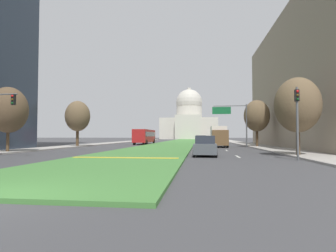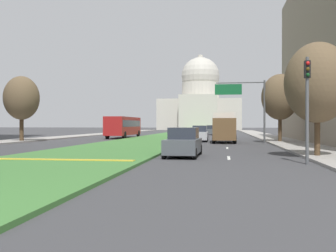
# 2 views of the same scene
# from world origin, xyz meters

# --- Properties ---
(ground_plane) EXTENTS (287.91, 287.91, 0.00)m
(ground_plane) POSITION_xyz_m (0.00, 65.43, 0.00)
(ground_plane) COLOR #3D3D3F
(grass_median) EXTENTS (8.58, 117.78, 0.14)m
(grass_median) POSITION_xyz_m (0.00, 58.89, 0.07)
(grass_median) COLOR #427A38
(grass_median) RESTS_ON ground_plane
(median_curb_nose) EXTENTS (7.73, 0.50, 0.04)m
(median_curb_nose) POSITION_xyz_m (0.00, 12.30, 0.16)
(median_curb_nose) COLOR gold
(median_curb_nose) RESTS_ON grass_median
(lane_dashes_right) EXTENTS (0.16, 35.15, 0.01)m
(lane_dashes_right) POSITION_xyz_m (8.50, 34.15, 0.00)
(lane_dashes_right) COLOR silver
(lane_dashes_right) RESTS_ON ground_plane
(sidewalk_left) EXTENTS (4.00, 117.78, 0.15)m
(sidewalk_left) POSITION_xyz_m (-14.71, 52.35, 0.07)
(sidewalk_left) COLOR #9E9991
(sidewalk_left) RESTS_ON ground_plane
(sidewalk_right) EXTENTS (4.00, 117.78, 0.15)m
(sidewalk_right) POSITION_xyz_m (14.71, 52.35, 0.07)
(sidewalk_right) COLOR #9E9991
(sidewalk_right) RESTS_ON ground_plane
(capitol_building) EXTENTS (28.29, 24.89, 26.68)m
(capitol_building) POSITION_xyz_m (0.00, 130.18, 9.51)
(capitol_building) COLOR beige
(capitol_building) RESTS_ON ground_plane
(traffic_light_near_right) EXTENTS (0.28, 0.35, 5.20)m
(traffic_light_near_right) POSITION_xyz_m (12.21, 13.26, 3.31)
(traffic_light_near_right) COLOR #515456
(traffic_light_near_right) RESTS_ON ground_plane
(overhead_guide_sign) EXTENTS (5.21, 0.20, 6.50)m
(overhead_guide_sign) POSITION_xyz_m (10.52, 34.64, 4.63)
(overhead_guide_sign) COLOR #515456
(overhead_guide_sign) RESTS_ON ground_plane
(street_tree_right_near) EXTENTS (3.72, 3.72, 6.67)m
(street_tree_right_near) POSITION_xyz_m (13.54, 17.02, 4.33)
(street_tree_right_near) COLOR #4C3823
(street_tree_right_near) RESTS_ON ground_plane
(street_tree_left_mid) EXTENTS (3.81, 3.81, 7.20)m
(street_tree_left_mid) POSITION_xyz_m (-13.67, 33.02, 4.79)
(street_tree_left_mid) COLOR #4C3823
(street_tree_left_mid) RESTS_ON ground_plane
(street_tree_right_mid) EXTENTS (3.87, 3.87, 7.23)m
(street_tree_right_mid) POSITION_xyz_m (14.09, 35.51, 4.79)
(street_tree_right_mid) COLOR #4C3823
(street_tree_right_mid) RESTS_ON ground_plane
(sedan_lead_stopped) EXTENTS (2.03, 4.51, 1.75)m
(sedan_lead_stopped) POSITION_xyz_m (5.81, 16.91, 0.82)
(sedan_lead_stopped) COLOR #4C5156
(sedan_lead_stopped) RESTS_ON ground_plane
(sedan_midblock) EXTENTS (1.89, 4.64, 1.79)m
(sedan_midblock) POSITION_xyz_m (5.55, 37.23, 0.83)
(sedan_midblock) COLOR #BCBCC1
(sedan_midblock) RESTS_ON ground_plane
(sedan_distant) EXTENTS (2.14, 4.73, 1.84)m
(sedan_distant) POSITION_xyz_m (8.72, 49.52, 0.85)
(sedan_distant) COLOR #BCBCC1
(sedan_distant) RESTS_ON ground_plane
(sedan_far_horizon) EXTENTS (2.02, 4.39, 1.75)m
(sedan_far_horizon) POSITION_xyz_m (5.95, 64.97, 0.82)
(sedan_far_horizon) COLOR #4C5156
(sedan_far_horizon) RESTS_ON ground_plane
(box_truck_delivery) EXTENTS (2.40, 6.40, 3.20)m
(box_truck_delivery) POSITION_xyz_m (8.28, 34.88, 1.68)
(box_truck_delivery) COLOR brown
(box_truck_delivery) RESTS_ON ground_plane
(city_bus) EXTENTS (2.62, 11.00, 2.95)m
(city_bus) POSITION_xyz_m (-5.81, 46.55, 1.77)
(city_bus) COLOR #B21E1E
(city_bus) RESTS_ON ground_plane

